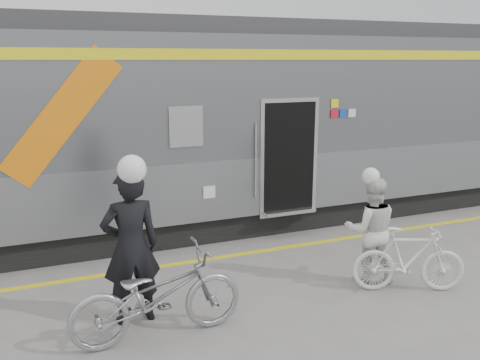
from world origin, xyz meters
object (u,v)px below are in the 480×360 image
woman (371,230)px  bicycle_right (409,259)px  man (131,247)px  bicycle_left (157,295)px

woman → bicycle_right: 0.71m
man → woman: bearing=176.6°
man → bicycle_left: bearing=108.3°
bicycle_left → woman: bearing=-84.3°
man → bicycle_left: man is taller
man → bicycle_left: 0.74m
man → bicycle_right: size_ratio=1.23×
man → woman: man is taller
bicycle_left → woman: 3.47m
bicycle_left → woman: woman is taller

